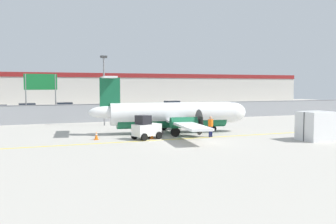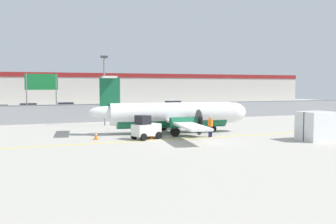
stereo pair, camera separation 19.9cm
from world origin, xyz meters
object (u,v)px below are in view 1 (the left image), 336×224
at_px(parked_car_4, 111,106).
at_px(parked_car_6, 173,106).
at_px(parked_car_5, 155,109).
at_px(highway_sign, 41,86).
at_px(traffic_cone_far_left, 137,128).
at_px(parked_car_1, 26,109).
at_px(parked_car_7, 220,108).
at_px(commuter_airplane, 175,115).
at_px(ground_crew_worker, 211,125).
at_px(parked_car_3, 106,109).
at_px(traffic_cone_near_left, 152,135).
at_px(cargo_container, 316,126).
at_px(baggage_tug, 146,128).
at_px(apron_light_pole, 104,84).
at_px(parked_car_2, 65,108).
at_px(traffic_cone_near_right, 96,136).

distance_m(parked_car_4, parked_car_6, 10.02).
bearing_deg(parked_car_5, highway_sign, -166.47).
xyz_separation_m(traffic_cone_far_left, parked_car_1, (-9.17, 24.23, 0.58)).
bearing_deg(parked_car_7, commuter_airplane, 43.50).
height_order(commuter_airplane, parked_car_6, commuter_airplane).
bearing_deg(ground_crew_worker, traffic_cone_far_left, -156.90).
height_order(parked_car_3, parked_car_4, same).
distance_m(traffic_cone_near_left, parked_car_3, 24.06).
bearing_deg(cargo_container, baggage_tug, 154.27).
bearing_deg(commuter_airplane, cargo_container, -35.82).
height_order(traffic_cone_far_left, parked_car_7, parked_car_7).
distance_m(traffic_cone_far_left, parked_car_7, 23.18).
height_order(ground_crew_worker, apron_light_pole, apron_light_pole).
distance_m(traffic_cone_near_left, highway_sign, 19.09).
height_order(commuter_airplane, baggage_tug, commuter_airplane).
height_order(traffic_cone_near_left, parked_car_5, parked_car_5).
height_order(baggage_tug, highway_sign, highway_sign).
relative_size(parked_car_2, parked_car_3, 0.96).
xyz_separation_m(traffic_cone_near_left, traffic_cone_far_left, (0.19, 4.81, 0.00)).
distance_m(baggage_tug, ground_crew_worker, 5.28).
xyz_separation_m(baggage_tug, parked_car_7, (17.86, 20.33, 0.04)).
relative_size(baggage_tug, parked_car_7, 0.59).
xyz_separation_m(commuter_airplane, traffic_cone_near_left, (-3.03, -2.62, -1.29)).
xyz_separation_m(traffic_cone_near_right, parked_car_7, (21.55, 19.25, 0.58)).
bearing_deg(baggage_tug, parked_car_6, 42.56).
bearing_deg(highway_sign, apron_light_pole, -45.05).
relative_size(parked_car_2, highway_sign, 0.76).
xyz_separation_m(ground_crew_worker, apron_light_pole, (-6.23, 11.93, 3.35)).
xyz_separation_m(cargo_container, parked_car_4, (-7.47, 37.55, -0.21)).
bearing_deg(parked_car_6, parked_car_4, 155.04).
bearing_deg(parked_car_5, cargo_container, -87.79).
bearing_deg(parked_car_5, traffic_cone_near_right, -124.71).
xyz_separation_m(traffic_cone_near_right, parked_car_2, (0.64, 28.65, 0.58)).
relative_size(ground_crew_worker, parked_car_3, 0.39).
height_order(baggage_tug, ground_crew_worker, baggage_tug).
height_order(traffic_cone_near_right, parked_car_3, parked_car_3).
distance_m(ground_crew_worker, parked_car_4, 33.07).
xyz_separation_m(baggage_tug, cargo_container, (11.90, -5.28, 0.24)).
bearing_deg(parked_car_3, highway_sign, 44.45).
distance_m(parked_car_4, apron_light_pole, 22.08).
relative_size(ground_crew_worker, traffic_cone_far_left, 2.66).
height_order(traffic_cone_near_left, traffic_cone_far_left, same).
bearing_deg(parked_car_7, parked_car_1, -25.73).
distance_m(baggage_tug, traffic_cone_near_right, 3.89).
distance_m(ground_crew_worker, highway_sign, 21.94).
height_order(traffic_cone_far_left, highway_sign, highway_sign).
bearing_deg(parked_car_3, traffic_cone_far_left, 93.09).
xyz_separation_m(baggage_tug, parked_car_3, (1.91, 24.02, 0.04)).
bearing_deg(baggage_tug, apron_light_pole, 73.24).
xyz_separation_m(cargo_container, parked_car_3, (-9.99, 29.29, -0.21)).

